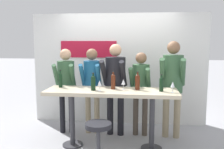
# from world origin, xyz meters

# --- Properties ---
(ground_plane) EXTENTS (40.00, 40.00, 0.00)m
(ground_plane) POSITION_xyz_m (0.00, 0.00, 0.00)
(ground_plane) COLOR #9E9EA3
(back_wall) EXTENTS (3.82, 0.12, 2.43)m
(back_wall) POSITION_xyz_m (-0.01, 1.37, 1.22)
(back_wall) COLOR silver
(back_wall) RESTS_ON ground_plane
(tasting_table) EXTENTS (2.22, 0.66, 1.01)m
(tasting_table) POSITION_xyz_m (0.00, 0.00, 0.86)
(tasting_table) COLOR beige
(tasting_table) RESTS_ON ground_plane
(bar_stool) EXTENTS (0.41, 0.41, 0.66)m
(bar_stool) POSITION_xyz_m (-0.11, -0.68, 0.44)
(bar_stool) COLOR #333338
(bar_stool) RESTS_ON ground_plane
(person_far_left) EXTENTS (0.43, 0.54, 1.68)m
(person_far_left) POSITION_xyz_m (-0.97, 0.59, 1.05)
(person_far_left) COLOR black
(person_far_left) RESTS_ON ground_plane
(person_left) EXTENTS (0.39, 0.51, 1.69)m
(person_left) POSITION_xyz_m (-0.46, 0.63, 1.05)
(person_left) COLOR gray
(person_left) RESTS_ON ground_plane
(person_center_left) EXTENTS (0.50, 0.60, 1.78)m
(person_center_left) POSITION_xyz_m (0.01, 0.59, 1.10)
(person_center_left) COLOR black
(person_center_left) RESTS_ON ground_plane
(person_center) EXTENTS (0.43, 0.53, 1.62)m
(person_center) POSITION_xyz_m (0.49, 0.62, 1.01)
(person_center) COLOR #473D33
(person_center) RESTS_ON ground_plane
(person_center_right) EXTENTS (0.50, 0.62, 1.83)m
(person_center_right) POSITION_xyz_m (1.08, 0.58, 1.14)
(person_center_right) COLOR gray
(person_center_right) RESTS_ON ground_plane
(wine_bottle_0) EXTENTS (0.08, 0.08, 0.31)m
(wine_bottle_0) POSITION_xyz_m (0.02, 0.08, 1.16)
(wine_bottle_0) COLOR #4C1E0F
(wine_bottle_0) RESTS_ON tasting_table
(wine_bottle_1) EXTENTS (0.07, 0.07, 0.28)m
(wine_bottle_1) POSITION_xyz_m (0.83, -0.02, 1.14)
(wine_bottle_1) COLOR black
(wine_bottle_1) RESTS_ON tasting_table
(wine_bottle_2) EXTENTS (0.08, 0.08, 0.30)m
(wine_bottle_2) POSITION_xyz_m (-0.30, -0.06, 1.15)
(wine_bottle_2) COLOR black
(wine_bottle_2) RESTS_ON tasting_table
(wine_bottle_3) EXTENTS (0.06, 0.06, 0.32)m
(wine_bottle_3) POSITION_xyz_m (-0.93, 0.14, 1.16)
(wine_bottle_3) COLOR black
(wine_bottle_3) RESTS_ON tasting_table
(wine_bottle_4) EXTENTS (0.08, 0.08, 0.31)m
(wine_bottle_4) POSITION_xyz_m (0.44, 0.07, 1.16)
(wine_bottle_4) COLOR #4C1E0F
(wine_bottle_4) RESTS_ON tasting_table
(wine_glass_0) EXTENTS (0.07, 0.07, 0.18)m
(wine_glass_0) POSITION_xyz_m (1.00, -0.10, 1.14)
(wine_glass_0) COLOR silver
(wine_glass_0) RESTS_ON tasting_table
(wine_glass_1) EXTENTS (0.07, 0.07, 0.18)m
(wine_glass_1) POSITION_xyz_m (0.20, 0.06, 1.14)
(wine_glass_1) COLOR silver
(wine_glass_1) RESTS_ON tasting_table
(wine_glass_2) EXTENTS (0.07, 0.07, 0.18)m
(wine_glass_2) POSITION_xyz_m (-0.18, -0.10, 1.14)
(wine_glass_2) COLOR silver
(wine_glass_2) RESTS_ON tasting_table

